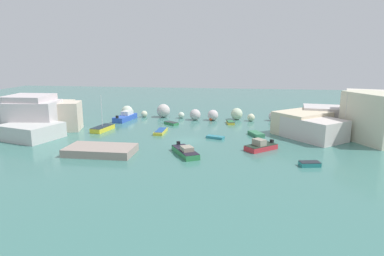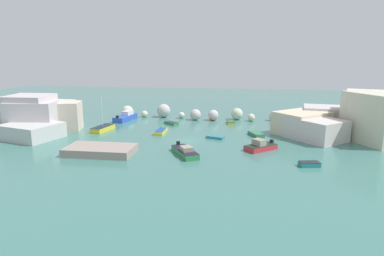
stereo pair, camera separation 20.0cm
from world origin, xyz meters
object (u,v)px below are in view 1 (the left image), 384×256
moored_boat_3 (95,151)px  moored_boat_1 (103,128)px  moored_boat_0 (261,146)px  moored_boat_2 (171,123)px  stone_dock (101,150)px  moored_boat_4 (290,131)px  moored_boat_6 (215,137)px  moored_boat_9 (185,152)px  channel_buoy (211,119)px  moored_boat_11 (161,131)px  moored_boat_10 (256,134)px  moored_boat_8 (310,164)px  moored_boat_5 (230,122)px  moored_boat_7 (125,117)px

moored_boat_3 → moored_boat_1: bearing=-134.0°
moored_boat_0 → moored_boat_2: bearing=-85.5°
stone_dock → moored_boat_3: (-0.98, 0.38, -0.22)m
moored_boat_4 → moored_boat_6: moored_boat_4 is taller
moored_boat_6 → moored_boat_9: moored_boat_9 is taller
channel_buoy → moored_boat_11: channel_buoy is taller
moored_boat_0 → moored_boat_3: size_ratio=1.29×
moored_boat_6 → moored_boat_10: (6.42, 2.70, 0.09)m
moored_boat_2 → moored_boat_11: (-0.40, -7.03, 0.02)m
channel_buoy → moored_boat_8: channel_buoy is taller
moored_boat_5 → moored_boat_8: bearing=13.6°
moored_boat_5 → moored_boat_10: bearing=16.5°
moored_boat_5 → moored_boat_0: bearing=5.6°
moored_boat_4 → moored_boat_7: 31.84m
moored_boat_4 → moored_boat_6: size_ratio=1.51×
moored_boat_6 → moored_boat_10: bearing=42.0°
channel_buoy → moored_boat_11: bearing=-123.1°
moored_boat_3 → moored_boat_4: 31.72m
moored_boat_8 → moored_boat_1: bearing=-36.4°
moored_boat_8 → moored_boat_9: size_ratio=0.43×
moored_boat_0 → moored_boat_1: moored_boat_1 is taller
moored_boat_5 → moored_boat_2: bearing=-87.9°
moored_boat_0 → moored_boat_6: moored_boat_0 is taller
stone_dock → moored_boat_4: size_ratio=1.99×
moored_boat_3 → moored_boat_11: size_ratio=0.83×
moored_boat_3 → moored_boat_7: 22.94m
moored_boat_2 → moored_boat_5: bearing=-131.9°
moored_boat_10 → moored_boat_3: bearing=-84.5°
moored_boat_8 → moored_boat_11: 25.86m
moored_boat_0 → moored_boat_6: (-6.71, 5.59, -0.33)m
stone_dock → moored_boat_7: 23.47m
moored_boat_3 → moored_boat_5: moored_boat_3 is taller
moored_boat_3 → moored_boat_4: (27.59, 15.65, 0.07)m
moored_boat_2 → moored_boat_7: (-9.94, 2.96, 0.41)m
moored_boat_6 → moored_boat_9: 10.01m
stone_dock → moored_boat_8: size_ratio=3.50×
moored_boat_3 → stone_dock: bearing=96.8°
moored_boat_0 → channel_buoy: bearing=-107.7°
moored_boat_6 → channel_buoy: bearing=117.1°
moored_boat_3 → moored_boat_10: same height
moored_boat_1 → moored_boat_4: 31.93m
moored_boat_6 → stone_dock: bearing=-124.7°
moored_boat_11 → moored_boat_8: bearing=55.9°
moored_boat_3 → moored_boat_6: (15.46, 10.20, -0.09)m
channel_buoy → moored_boat_3: size_ratio=0.16×
moored_boat_6 → moored_boat_11: size_ratio=0.67×
moored_boat_5 → moored_boat_8: (10.10, -23.66, 0.00)m
moored_boat_3 → moored_boat_6: bearing=151.3°
moored_boat_0 → moored_boat_5: size_ratio=1.57×
moored_boat_3 → moored_boat_6: moored_boat_3 is taller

